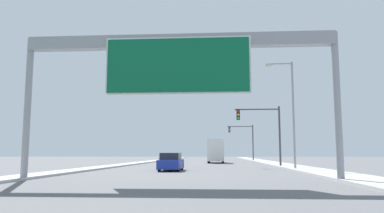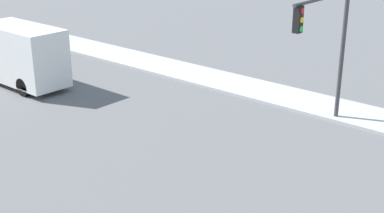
% 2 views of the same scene
% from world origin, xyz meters
% --- Properties ---
extents(sidewalk_right, '(3.00, 120.00, 0.15)m').
position_xyz_m(sidewalk_right, '(9.50, 60.00, 0.07)').
color(sidewalk_right, '#B0B0B0').
rests_on(sidewalk_right, ground).
extents(truck_box_primary, '(2.34, 7.64, 3.42)m').
position_xyz_m(truck_box_primary, '(1.75, 54.34, 1.73)').
color(truck_box_primary, white).
rests_on(truck_box_primary, ground).
extents(traffic_light_near_intersection, '(4.73, 0.32, 6.30)m').
position_xyz_m(traffic_light_near_intersection, '(7.01, 38.00, 4.27)').
color(traffic_light_near_intersection, '#3D3D3F').
rests_on(traffic_light_near_intersection, ground).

